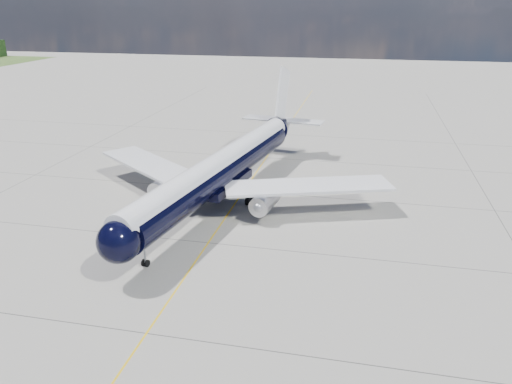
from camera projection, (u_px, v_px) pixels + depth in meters
ground at (252, 179)px, 68.30m from camera, size 320.00×320.00×0.00m
taxiway_centerline at (243, 191)px, 63.74m from camera, size 0.16×160.00×0.01m
main_airliner at (225, 167)px, 59.24m from camera, size 38.86×47.75×13.84m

